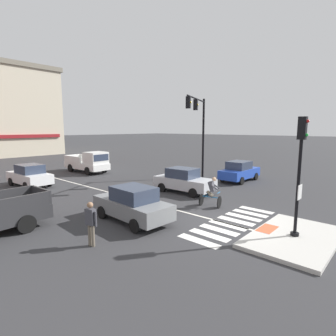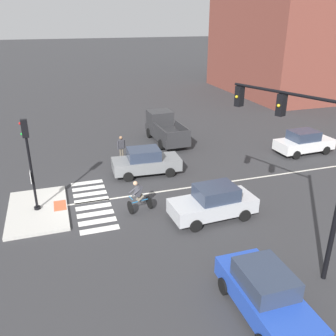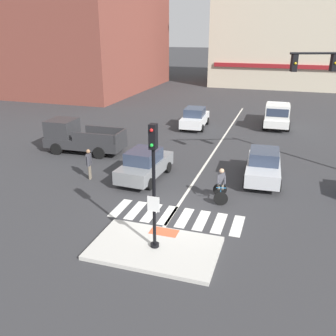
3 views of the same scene
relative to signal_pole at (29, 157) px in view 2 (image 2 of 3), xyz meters
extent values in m
plane|color=#333335|center=(0.00, 2.88, -2.90)|extent=(300.00, 300.00, 0.00)
cube|color=beige|center=(0.00, 0.01, -2.83)|extent=(4.62, 2.85, 0.15)
cube|color=#DB5B38|center=(0.00, 1.08, -2.75)|extent=(1.10, 0.60, 0.01)
cylinder|color=black|center=(0.00, 0.01, -2.69)|extent=(0.32, 0.32, 0.12)
cylinder|color=black|center=(0.00, 0.01, -0.83)|extent=(0.12, 0.12, 3.61)
cube|color=white|center=(0.00, -0.07, -1.01)|extent=(0.44, 0.03, 0.56)
cube|color=black|center=(0.00, 0.01, 1.40)|extent=(0.24, 0.28, 0.84)
sphere|color=red|center=(0.00, -0.15, 1.65)|extent=(0.12, 0.12, 0.12)
sphere|color=green|center=(0.00, -0.15, 1.15)|extent=(0.12, 0.12, 0.12)
cube|color=silver|center=(-2.63, 2.71, -2.90)|extent=(0.44, 1.80, 0.01)
cube|color=silver|center=(-1.88, 2.71, -2.90)|extent=(0.44, 1.80, 0.01)
cube|color=silver|center=(-1.13, 2.71, -2.90)|extent=(0.44, 1.80, 0.01)
cube|color=silver|center=(-0.38, 2.71, -2.90)|extent=(0.44, 1.80, 0.01)
cube|color=silver|center=(0.38, 2.71, -2.90)|extent=(0.44, 1.80, 0.01)
cube|color=silver|center=(1.13, 2.71, -2.90)|extent=(0.44, 1.80, 0.01)
cube|color=silver|center=(1.88, 2.71, -2.90)|extent=(0.44, 1.80, 0.01)
cube|color=silver|center=(2.63, 2.71, -2.90)|extent=(0.44, 1.80, 0.01)
cube|color=silver|center=(-0.21, 12.88, -2.90)|extent=(0.14, 28.00, 0.01)
cylinder|color=black|center=(6.20, 9.29, 3.58)|extent=(4.60, 1.88, 0.11)
cube|color=black|center=(5.97, 9.20, 3.13)|extent=(0.35, 0.37, 0.80)
sphere|color=gold|center=(6.03, 9.04, 3.13)|extent=(0.12, 0.12, 0.12)
cube|color=black|center=(4.14, 8.49, 3.13)|extent=(0.35, 0.37, 0.80)
sphere|color=gold|center=(4.20, 8.34, 3.13)|extent=(0.12, 0.12, 0.12)
cube|color=brown|center=(-22.75, 33.89, 5.35)|extent=(17.90, 21.82, 16.50)
cube|color=#2347B7|center=(9.33, 7.11, -2.25)|extent=(4.11, 1.72, 0.70)
cube|color=#2D384C|center=(9.18, 7.11, -1.58)|extent=(1.91, 1.49, 0.64)
cylinder|color=black|center=(10.60, 7.93, -2.60)|extent=(0.60, 0.18, 0.60)
cylinder|color=black|center=(8.06, 7.95, -2.60)|extent=(0.60, 0.18, 0.60)
cylinder|color=black|center=(8.05, 6.28, -2.60)|extent=(0.60, 0.18, 0.60)
cube|color=white|center=(-2.96, 17.89, -2.25)|extent=(1.89, 4.18, 0.70)
cube|color=#2D384C|center=(-2.96, 17.74, -1.58)|extent=(1.57, 1.97, 0.64)
cylinder|color=black|center=(-3.86, 19.12, -2.60)|extent=(0.21, 0.61, 0.60)
cylinder|color=black|center=(-2.19, 19.20, -2.60)|extent=(0.21, 0.61, 0.60)
cylinder|color=black|center=(-3.74, 16.58, -2.60)|extent=(0.21, 0.61, 0.60)
cylinder|color=black|center=(-2.07, 16.66, -2.60)|extent=(0.21, 0.61, 0.60)
cube|color=silver|center=(3.20, 8.04, -2.25)|extent=(1.91, 4.18, 0.70)
cube|color=#2D384C|center=(3.20, 8.19, -1.58)|extent=(1.58, 1.98, 0.64)
cylinder|color=black|center=(4.10, 6.81, -2.60)|extent=(0.21, 0.61, 0.60)
cylinder|color=black|center=(2.44, 6.72, -2.60)|extent=(0.21, 0.61, 0.60)
cylinder|color=black|center=(3.97, 9.35, -2.60)|extent=(0.21, 0.61, 0.60)
cylinder|color=black|center=(2.30, 9.26, -2.60)|extent=(0.21, 0.61, 0.60)
cube|color=slate|center=(-2.83, 6.36, -2.25)|extent=(1.93, 4.19, 0.70)
cube|color=#2D384C|center=(-2.84, 6.21, -1.58)|extent=(1.58, 1.98, 0.64)
cylinder|color=black|center=(-3.59, 7.68, -2.60)|extent=(0.21, 0.61, 0.60)
cylinder|color=black|center=(-1.93, 7.58, -2.60)|extent=(0.21, 0.61, 0.60)
cylinder|color=black|center=(-3.73, 5.14, -2.60)|extent=(0.21, 0.61, 0.60)
cylinder|color=black|center=(-2.07, 5.05, -2.60)|extent=(0.21, 0.61, 0.60)
cube|color=#2D2D30|center=(-8.15, 9.36, -2.22)|extent=(5.16, 2.08, 0.60)
cube|color=#2D2D30|center=(-9.75, 9.31, -1.37)|extent=(1.76, 1.86, 1.10)
cube|color=#2D384C|center=(-10.58, 9.28, -1.29)|extent=(0.14, 1.62, 0.60)
cube|color=#2D2D30|center=(-7.10, 8.51, -1.62)|extent=(2.81, 0.22, 0.60)
cube|color=#2D2D30|center=(-7.16, 10.29, -1.62)|extent=(2.81, 0.22, 0.60)
cube|color=#2D2D30|center=(-5.65, 9.45, -1.62)|extent=(0.16, 1.80, 0.60)
cylinder|color=black|center=(-9.70, 8.39, -2.52)|extent=(0.77, 0.27, 0.76)
cylinder|color=black|center=(-9.76, 10.22, -2.52)|extent=(0.77, 0.27, 0.76)
cylinder|color=black|center=(-6.72, 8.50, -2.52)|extent=(0.77, 0.27, 0.76)
cylinder|color=black|center=(-6.78, 10.32, -2.52)|extent=(0.77, 0.27, 0.76)
cylinder|color=black|center=(1.62, 4.36, -2.57)|extent=(0.65, 0.18, 0.66)
cylinder|color=black|center=(1.40, 5.39, -2.57)|extent=(0.65, 0.18, 0.66)
cylinder|color=#2370AD|center=(1.51, 4.88, -2.35)|extent=(0.24, 0.88, 0.05)
cylinder|color=#2370AD|center=(1.47, 5.05, -2.17)|extent=(0.04, 0.04, 0.30)
cylinder|color=#2370AD|center=(1.61, 4.41, -2.05)|extent=(0.44, 0.13, 0.04)
cylinder|color=#6B6051|center=(1.59, 4.91, -2.17)|extent=(0.20, 0.41, 0.33)
cylinder|color=#6B6051|center=(1.43, 4.88, -2.17)|extent=(0.20, 0.41, 0.33)
cube|color=#3F3F47|center=(1.53, 4.80, -1.74)|extent=(0.41, 0.45, 0.60)
sphere|color=tan|center=(1.55, 4.68, -1.33)|extent=(0.22, 0.22, 0.22)
cylinder|color=#3F3F47|center=(1.72, 4.66, -1.74)|extent=(0.18, 0.46, 0.31)
cylinder|color=#3F3F47|center=(1.41, 4.59, -1.74)|extent=(0.18, 0.46, 0.31)
cylinder|color=#6B6051|center=(-5.61, 5.29, -2.49)|extent=(0.12, 0.12, 0.82)
cylinder|color=#6B6051|center=(-5.65, 5.45, -2.49)|extent=(0.12, 0.12, 0.82)
cube|color=#3F3F47|center=(-5.63, 5.37, -1.78)|extent=(0.30, 0.40, 0.60)
cylinder|color=#3F3F47|center=(-5.57, 5.15, -1.83)|extent=(0.09, 0.09, 0.56)
cylinder|color=#3F3F47|center=(-5.69, 5.59, -1.83)|extent=(0.09, 0.09, 0.56)
sphere|color=#936B4C|center=(-5.63, 5.37, -1.34)|extent=(0.22, 0.22, 0.22)
camera|label=1|loc=(-10.70, -2.93, 1.40)|focal=28.61mm
camera|label=2|loc=(16.92, 1.36, 6.10)|focal=38.49mm
camera|label=3|loc=(4.03, -10.87, 4.68)|focal=39.53mm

